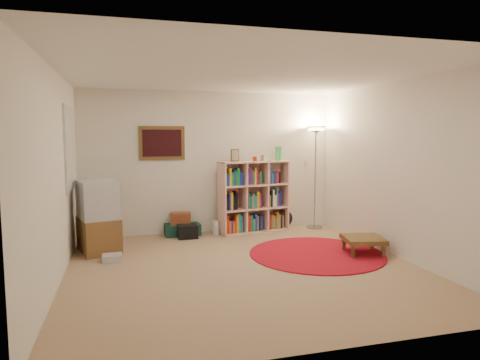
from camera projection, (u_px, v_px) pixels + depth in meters
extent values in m
cube|color=#A2815F|center=(245.00, 269.00, 5.59)|extent=(4.50, 4.50, 0.02)
cube|color=white|center=(245.00, 73.00, 5.33)|extent=(4.50, 4.50, 0.02)
cube|color=white|center=(210.00, 162.00, 7.63)|extent=(4.50, 0.02, 2.50)
cube|color=white|center=(324.00, 198.00, 3.29)|extent=(4.50, 0.02, 2.50)
cube|color=white|center=(54.00, 178.00, 4.87)|extent=(0.02, 4.50, 2.50)
cube|color=white|center=(398.00, 170.00, 6.05)|extent=(0.02, 4.50, 2.50)
cube|color=#523A1D|center=(162.00, 143.00, 7.34)|extent=(0.78, 0.04, 0.58)
cube|color=#380B11|center=(162.00, 143.00, 7.32)|extent=(0.66, 0.01, 0.46)
cube|color=white|center=(69.00, 148.00, 6.10)|extent=(0.03, 1.00, 1.20)
cube|color=beige|center=(306.00, 164.00, 8.10)|extent=(0.08, 0.01, 0.12)
cube|color=#FFBEAA|center=(254.00, 231.00, 7.73)|extent=(1.32, 0.58, 0.03)
cube|color=#FFBEAA|center=(254.00, 162.00, 7.60)|extent=(1.32, 0.58, 0.03)
cube|color=#FFBEAA|center=(222.00, 199.00, 7.40)|extent=(0.09, 0.36, 1.28)
cube|color=#FFBEAA|center=(284.00, 195.00, 7.93)|extent=(0.09, 0.36, 1.28)
cube|color=#FFBEAA|center=(250.00, 195.00, 7.82)|extent=(1.26, 0.24, 1.28)
cube|color=#FFBEAA|center=(243.00, 197.00, 7.58)|extent=(0.09, 0.35, 1.22)
cube|color=#FFBEAA|center=(264.00, 196.00, 7.76)|extent=(0.09, 0.35, 1.22)
cube|color=#FFBEAA|center=(254.00, 208.00, 7.69)|extent=(1.26, 0.55, 0.03)
cube|color=#FFBEAA|center=(254.00, 185.00, 7.64)|extent=(1.26, 0.55, 0.03)
cube|color=yellow|center=(224.00, 226.00, 7.43)|extent=(0.06, 0.15, 0.28)
cube|color=red|center=(227.00, 224.00, 7.45)|extent=(0.06, 0.15, 0.33)
cube|color=orange|center=(229.00, 227.00, 7.47)|extent=(0.06, 0.15, 0.22)
cube|color=#541B6D|center=(231.00, 226.00, 7.49)|extent=(0.06, 0.15, 0.22)
cube|color=orange|center=(233.00, 227.00, 7.50)|extent=(0.05, 0.15, 0.20)
cube|color=red|center=(234.00, 225.00, 7.51)|extent=(0.05, 0.15, 0.27)
cube|color=yellow|center=(236.00, 223.00, 7.52)|extent=(0.06, 0.15, 0.32)
cube|color=teal|center=(238.00, 223.00, 7.54)|extent=(0.06, 0.15, 0.33)
cube|color=teal|center=(240.00, 223.00, 7.56)|extent=(0.06, 0.15, 0.30)
cube|color=#541B6D|center=(224.00, 204.00, 7.39)|extent=(0.07, 0.15, 0.20)
cube|color=black|center=(227.00, 203.00, 7.41)|extent=(0.06, 0.15, 0.23)
cube|color=#1B31A3|center=(229.00, 202.00, 7.42)|extent=(0.06, 0.15, 0.27)
cube|color=yellow|center=(231.00, 201.00, 7.44)|extent=(0.06, 0.15, 0.31)
cube|color=black|center=(233.00, 203.00, 7.46)|extent=(0.06, 0.15, 0.23)
cube|color=black|center=(235.00, 200.00, 7.47)|extent=(0.07, 0.15, 0.32)
cube|color=#1B883A|center=(224.00, 179.00, 7.35)|extent=(0.07, 0.15, 0.25)
cube|color=#1B31A3|center=(227.00, 180.00, 7.37)|extent=(0.07, 0.15, 0.21)
cube|color=yellow|center=(229.00, 177.00, 7.38)|extent=(0.06, 0.15, 0.32)
cube|color=#1B883A|center=(231.00, 179.00, 7.41)|extent=(0.07, 0.15, 0.24)
cube|color=#1B31A3|center=(233.00, 178.00, 7.42)|extent=(0.05, 0.15, 0.29)
cube|color=#1B883A|center=(235.00, 178.00, 7.43)|extent=(0.05, 0.15, 0.26)
cube|color=#1B883A|center=(237.00, 177.00, 7.45)|extent=(0.07, 0.15, 0.31)
cube|color=#1B31A3|center=(239.00, 178.00, 7.46)|extent=(0.05, 0.15, 0.25)
cube|color=#1B31A3|center=(241.00, 180.00, 7.48)|extent=(0.06, 0.15, 0.21)
cube|color=red|center=(246.00, 222.00, 7.61)|extent=(0.06, 0.15, 0.31)
cube|color=red|center=(248.00, 223.00, 7.63)|extent=(0.06, 0.15, 0.29)
cube|color=#1B883A|center=(250.00, 223.00, 7.65)|extent=(0.07, 0.15, 0.29)
cube|color=teal|center=(253.00, 224.00, 7.67)|extent=(0.06, 0.15, 0.22)
cube|color=#1B31A3|center=(255.00, 222.00, 7.68)|extent=(0.07, 0.15, 0.29)
cube|color=#967D51|center=(256.00, 223.00, 7.70)|extent=(0.05, 0.15, 0.26)
cube|color=black|center=(258.00, 222.00, 7.71)|extent=(0.06, 0.15, 0.29)
cube|color=#1B31A3|center=(260.00, 223.00, 7.73)|extent=(0.06, 0.15, 0.25)
cube|color=#541B6D|center=(246.00, 202.00, 7.57)|extent=(0.05, 0.15, 0.22)
cube|color=teal|center=(248.00, 201.00, 7.58)|extent=(0.05, 0.15, 0.27)
cube|color=#1B883A|center=(249.00, 202.00, 7.60)|extent=(0.06, 0.15, 0.21)
cube|color=#967D51|center=(251.00, 201.00, 7.61)|extent=(0.05, 0.15, 0.24)
cube|color=teal|center=(252.00, 200.00, 7.62)|extent=(0.05, 0.15, 0.27)
cube|color=teal|center=(254.00, 202.00, 7.64)|extent=(0.07, 0.15, 0.22)
cube|color=yellow|center=(256.00, 200.00, 7.65)|extent=(0.05, 0.15, 0.29)
cube|color=orange|center=(258.00, 200.00, 7.66)|extent=(0.05, 0.15, 0.28)
cube|color=#541B6D|center=(259.00, 201.00, 7.68)|extent=(0.05, 0.15, 0.23)
cube|color=teal|center=(246.00, 179.00, 7.53)|extent=(0.05, 0.15, 0.22)
cube|color=#541B6D|center=(248.00, 177.00, 7.54)|extent=(0.06, 0.15, 0.30)
cube|color=#541B6D|center=(250.00, 177.00, 7.56)|extent=(0.07, 0.15, 0.29)
cube|color=#1B883A|center=(252.00, 178.00, 7.58)|extent=(0.06, 0.15, 0.24)
cube|color=yellow|center=(254.00, 176.00, 7.59)|extent=(0.05, 0.15, 0.31)
cube|color=red|center=(255.00, 177.00, 7.60)|extent=(0.05, 0.15, 0.27)
cube|color=#541B6D|center=(257.00, 179.00, 7.62)|extent=(0.06, 0.15, 0.22)
cube|color=#1B883A|center=(259.00, 178.00, 7.63)|extent=(0.07, 0.15, 0.24)
cube|color=#541B6D|center=(267.00, 220.00, 7.79)|extent=(0.06, 0.15, 0.31)
cube|color=red|center=(269.00, 222.00, 7.81)|extent=(0.06, 0.15, 0.24)
cube|color=#967D51|center=(270.00, 221.00, 7.82)|extent=(0.05, 0.15, 0.28)
cube|color=orange|center=(272.00, 222.00, 7.84)|extent=(0.06, 0.15, 0.25)
cube|color=teal|center=(274.00, 222.00, 7.86)|extent=(0.07, 0.15, 0.22)
cube|color=orange|center=(276.00, 220.00, 7.87)|extent=(0.06, 0.15, 0.30)
cube|color=#967D51|center=(278.00, 221.00, 7.89)|extent=(0.06, 0.15, 0.26)
cube|color=black|center=(280.00, 222.00, 7.91)|extent=(0.06, 0.15, 0.20)
cube|color=#967D51|center=(281.00, 221.00, 7.92)|extent=(0.05, 0.15, 0.24)
cube|color=#541B6D|center=(267.00, 201.00, 7.75)|extent=(0.05, 0.15, 0.21)
cube|color=#967D51|center=(269.00, 201.00, 7.76)|extent=(0.05, 0.15, 0.21)
cube|color=black|center=(270.00, 198.00, 7.77)|extent=(0.06, 0.15, 0.29)
cube|color=white|center=(272.00, 198.00, 7.79)|extent=(0.06, 0.15, 0.31)
cube|color=white|center=(274.00, 200.00, 7.81)|extent=(0.06, 0.15, 0.21)
cube|color=teal|center=(276.00, 197.00, 7.82)|extent=(0.05, 0.15, 0.33)
cube|color=#541B6D|center=(277.00, 199.00, 7.84)|extent=(0.06, 0.15, 0.24)
cube|color=#1B31A3|center=(279.00, 198.00, 7.85)|extent=(0.05, 0.15, 0.27)
cube|color=teal|center=(268.00, 175.00, 7.70)|extent=(0.07, 0.15, 0.32)
cube|color=#541B6D|center=(270.00, 176.00, 7.72)|extent=(0.05, 0.15, 0.29)
cube|color=teal|center=(271.00, 178.00, 7.74)|extent=(0.05, 0.15, 0.20)
cube|color=#1B31A3|center=(272.00, 178.00, 7.75)|extent=(0.05, 0.15, 0.22)
cube|color=#1B31A3|center=(274.00, 178.00, 7.76)|extent=(0.05, 0.15, 0.21)
cube|color=red|center=(276.00, 178.00, 7.78)|extent=(0.07, 0.15, 0.22)
cube|color=black|center=(278.00, 178.00, 7.80)|extent=(0.06, 0.15, 0.21)
cube|color=#523A1D|center=(235.00, 155.00, 7.45)|extent=(0.16, 0.04, 0.22)
cube|color=#A39788|center=(235.00, 155.00, 7.44)|extent=(0.12, 0.03, 0.17)
cylinder|color=#B11B10|center=(255.00, 159.00, 7.60)|extent=(0.08, 0.08, 0.08)
cylinder|color=#9F9DA1|center=(262.00, 158.00, 7.66)|extent=(0.07, 0.07, 0.10)
cylinder|color=#49BE60|center=(277.00, 154.00, 7.75)|extent=(0.08, 0.08, 0.26)
cylinder|color=#49BE60|center=(280.00, 153.00, 7.84)|extent=(0.08, 0.08, 0.26)
cylinder|color=#9F9DA1|center=(314.00, 227.00, 8.04)|extent=(0.39, 0.39, 0.03)
cylinder|color=#9F9DA1|center=(315.00, 180.00, 7.94)|extent=(0.03, 0.03, 1.77)
cone|color=#9F9DA1|center=(316.00, 130.00, 7.85)|extent=(0.47, 0.47, 0.14)
cylinder|color=#FFD88C|center=(316.00, 130.00, 7.85)|extent=(0.38, 0.38, 0.02)
cylinder|color=black|center=(284.00, 228.00, 7.96)|extent=(0.17, 0.17, 0.03)
cylinder|color=black|center=(284.00, 224.00, 7.95)|extent=(0.03, 0.03, 0.13)
cylinder|color=black|center=(284.00, 218.00, 7.92)|extent=(0.31, 0.07, 0.30)
cube|color=brown|center=(99.00, 235.00, 6.38)|extent=(0.69, 0.85, 0.51)
cube|color=silver|center=(98.00, 199.00, 6.32)|extent=(0.66, 0.73, 0.56)
cube|color=black|center=(115.00, 198.00, 6.46)|extent=(0.16, 0.51, 0.47)
cube|color=black|center=(116.00, 198.00, 6.46)|extent=(0.14, 0.45, 0.41)
cube|color=silver|center=(112.00, 258.00, 5.92)|extent=(0.28, 0.23, 0.09)
cube|color=#13362F|center=(182.00, 229.00, 7.47)|extent=(0.62, 0.42, 0.19)
cube|color=brown|center=(181.00, 218.00, 7.43)|extent=(0.38, 0.29, 0.20)
cube|color=black|center=(187.00, 231.00, 7.23)|extent=(0.33, 0.28, 0.23)
cylinder|color=silver|center=(216.00, 228.00, 7.46)|extent=(0.15, 0.15, 0.25)
cylinder|color=maroon|center=(317.00, 254.00, 6.25)|extent=(1.97, 1.97, 0.02)
cube|color=#523A1D|center=(363.00, 239.00, 6.24)|extent=(0.65, 0.65, 0.07)
cube|color=#523A1D|center=(353.00, 252.00, 6.03)|extent=(0.05, 0.05, 0.20)
cube|color=#523A1D|center=(384.00, 251.00, 6.05)|extent=(0.05, 0.05, 0.20)
cube|color=#523A1D|center=(344.00, 244.00, 6.46)|extent=(0.05, 0.05, 0.20)
cube|color=#523A1D|center=(372.00, 243.00, 6.49)|extent=(0.05, 0.05, 0.20)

